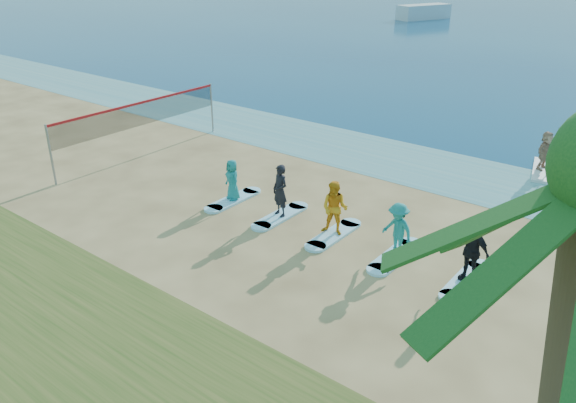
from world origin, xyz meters
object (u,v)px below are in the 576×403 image
Objects in this scene: surfboard_0 at (233,200)px; student_1 at (280,191)px; student_0 at (232,180)px; paddleboard at (542,170)px; surfboard_4 at (466,281)px; boat_offshore_a at (423,19)px; surfboard_3 at (395,256)px; student_2 at (335,208)px; student_4 at (471,251)px; surfboard_1 at (280,216)px; paddleboarder at (545,150)px; volleyball_net at (140,115)px; student_3 at (398,230)px; surfboard_2 at (334,235)px.

student_1 reaches higher than surfboard_0.
surfboard_0 is 0.82m from student_0.
paddleboard reaches higher than surfboard_4.
boat_offshore_a is 3.40× the size of surfboard_3.
student_2 is 0.83× the size of surfboard_4.
surfboard_3 is 2.49m from student_4.
surfboard_3 is at bearing -42.90° from boat_offshore_a.
surfboard_1 is 1.17× the size of student_4.
paddleboarder is 13.30m from surfboard_0.
surfboard_1 and surfboard_3 have the same top height.
paddleboard reaches higher than surfboard_1.
volleyball_net is 6.99m from student_0.
student_2 is (-3.68, -10.40, 0.95)m from paddleboard.
student_2 is (4.56, 0.00, 0.96)m from surfboard_0.
student_1 is at bearing 180.00° from surfboard_3.
student_1 is 1.02× the size of student_2.
surfboard_1 is at bearing 0.00° from surfboard_0.
student_3 is at bearing 0.00° from surfboard_3.
student_2 reaches higher than surfboard_4.
paddleboard is at bearing 82.32° from surfboard_3.
student_1 is 2.48m from surfboard_2.
student_1 is 0.99× the size of student_4.
student_4 is at bearing -4.47° from volleyball_net.
student_0 is at bearing 0.00° from surfboard_0.
student_4 is at bearing -98.67° from paddleboard.
surfboard_3 is 0.91m from student_3.
paddleboarder reaches higher than paddleboard.
student_0 reaches higher than surfboard_2.
student_0 is at bearing 180.00° from surfboard_4.
student_2 is (2.28, 0.00, -0.02)m from student_1.
surfboard_1 is at bearing -167.15° from student_4.
boat_offshore_a reaches higher than surfboard_3.
paddleboard is at bearing 60.15° from surfboard_1.
student_0 is 0.70× the size of surfboard_2.
surfboard_1 is at bearing -46.65° from boat_offshore_a.
surfboard_4 is at bearing 0.00° from surfboard_3.
student_2 is at bearing -44.74° from boat_offshore_a.
surfboard_4 is at bearing 15.41° from student_3.
paddleboarder is at bearing 82.32° from surfboard_3.
volleyball_net is 5.26× the size of student_3.
student_0 is 2.29m from student_1.
volleyball_net reaches higher than surfboard_0.
student_4 is at bearing -14.89° from student_2.
student_3 is (-1.40, -10.40, 0.89)m from paddleboard.
paddleboard is at bearing 97.72° from student_3.
surfboard_3 is (4.56, 0.00, -0.98)m from student_1.
student_3 reaches higher than surfboard_3.
student_1 is at bearing -7.81° from volleyball_net.
student_4 reaches higher than surfboard_2.
surfboard_2 is 1.00× the size of surfboard_4.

